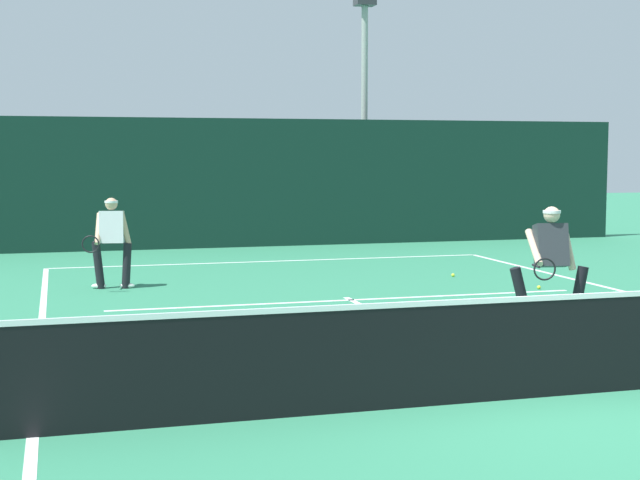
{
  "coord_description": "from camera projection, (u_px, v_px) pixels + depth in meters",
  "views": [
    {
      "loc": [
        -4.47,
        -7.82,
        2.33
      ],
      "look_at": [
        -0.59,
        5.85,
        1.0
      ],
      "focal_mm": 52.26,
      "sensor_mm": 36.0,
      "label": 1
    }
  ],
  "objects": [
    {
      "name": "light_pole",
      "position": [
        364.0,
        86.0,
        25.7
      ],
      "size": [
        0.55,
        0.44,
        6.72
      ],
      "color": "#9EA39E",
      "rests_on": "ground_plane"
    },
    {
      "name": "court_line_centre",
      "position": [
        420.0,
        334.0,
        11.99
      ],
      "size": [
        0.1,
        6.4,
        0.01
      ],
      "primitive_type": "cube",
      "color": "white",
      "rests_on": "ground_plane"
    },
    {
      "name": "court_line_sideline_left",
      "position": [
        33.0,
        437.0,
        7.64
      ],
      "size": [
        0.1,
        23.3,
        0.01
      ],
      "primitive_type": "cube",
      "color": "white",
      "rests_on": "ground_plane"
    },
    {
      "name": "player_near",
      "position": [
        551.0,
        261.0,
        12.43
      ],
      "size": [
        1.09,
        0.89,
        1.63
      ],
      "rotation": [
        0.0,
        0.0,
        2.96
      ],
      "color": "black",
      "rests_on": "ground_plane"
    },
    {
      "name": "court_line_baseline_far",
      "position": [
        273.0,
        261.0,
        20.08
      ],
      "size": [
        9.42,
        0.1,
        0.01
      ],
      "primitive_type": "cube",
      "color": "white",
      "rests_on": "ground_plane"
    },
    {
      "name": "ground_plane",
      "position": [
        546.0,
        397.0,
        8.92
      ],
      "size": [
        80.0,
        80.0,
        0.0
      ],
      "primitive_type": "plane",
      "color": "#2E7B58"
    },
    {
      "name": "tennis_net",
      "position": [
        547.0,
        345.0,
        8.87
      ],
      "size": [
        10.33,
        0.09,
        1.09
      ],
      "color": "#1E4723",
      "rests_on": "ground_plane"
    },
    {
      "name": "tennis_ball",
      "position": [
        539.0,
        287.0,
        15.97
      ],
      "size": [
        0.07,
        0.07,
        0.07
      ],
      "primitive_type": "sphere",
      "color": "#D1E033",
      "rests_on": "ground_plane"
    },
    {
      "name": "player_far",
      "position": [
        112.0,
        239.0,
        15.97
      ],
      "size": [
        0.9,
        0.83,
        1.57
      ],
      "rotation": [
        0.0,
        0.0,
        2.96
      ],
      "color": "black",
      "rests_on": "ground_plane"
    },
    {
      "name": "court_line_service",
      "position": [
        351.0,
        300.0,
        14.78
      ],
      "size": [
        7.68,
        0.1,
        0.01
      ],
      "primitive_type": "cube",
      "color": "white",
      "rests_on": "ground_plane"
    },
    {
      "name": "back_fence_windscreen",
      "position": [
        244.0,
        183.0,
        23.02
      ],
      "size": [
        20.43,
        0.12,
        3.18
      ],
      "primitive_type": "cube",
      "color": "#102E25",
      "rests_on": "ground_plane"
    },
    {
      "name": "tennis_ball_extra",
      "position": [
        453.0,
        275.0,
        17.56
      ],
      "size": [
        0.07,
        0.07,
        0.07
      ],
      "primitive_type": "sphere",
      "color": "#D1E033",
      "rests_on": "ground_plane"
    }
  ]
}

